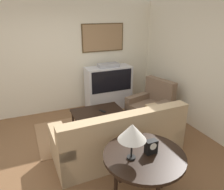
# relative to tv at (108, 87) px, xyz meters

# --- Properties ---
(ground_plane) EXTENTS (12.00, 12.00, 0.00)m
(ground_plane) POSITION_rel_tv_xyz_m (-1.25, -1.73, -0.58)
(ground_plane) COLOR brown
(wall_back) EXTENTS (12.00, 0.10, 2.70)m
(wall_back) POSITION_rel_tv_xyz_m (-1.23, 0.40, 0.78)
(wall_back) COLOR beige
(wall_back) RESTS_ON ground_plane
(wall_right) EXTENTS (0.06, 12.00, 2.70)m
(wall_right) POSITION_rel_tv_xyz_m (1.38, -1.73, 0.77)
(wall_right) COLOR beige
(wall_right) RESTS_ON ground_plane
(area_rug) EXTENTS (2.43, 1.42, 0.01)m
(area_rug) POSITION_rel_tv_xyz_m (-0.72, -0.93, -0.57)
(area_rug) COLOR #99704C
(area_rug) RESTS_ON ground_plane
(tv) EXTENTS (1.17, 0.48, 1.21)m
(tv) POSITION_rel_tv_xyz_m (0.00, 0.00, 0.00)
(tv) COLOR silver
(tv) RESTS_ON ground_plane
(couch) EXTENTS (2.26, 1.01, 0.95)m
(couch) POSITION_rel_tv_xyz_m (-0.61, -1.97, -0.25)
(couch) COLOR tan
(couch) RESTS_ON ground_plane
(armchair) EXTENTS (1.03, 0.99, 0.95)m
(armchair) POSITION_rel_tv_xyz_m (0.67, -1.02, -0.28)
(armchair) COLOR brown
(armchair) RESTS_ON ground_plane
(coffee_table) EXTENTS (1.07, 0.60, 0.42)m
(coffee_table) POSITION_rel_tv_xyz_m (-0.63, -0.90, -0.20)
(coffee_table) COLOR black
(coffee_table) RESTS_ON ground_plane
(console_table) EXTENTS (1.06, 1.06, 0.73)m
(console_table) POSITION_rel_tv_xyz_m (-0.73, -2.99, 0.08)
(console_table) COLOR black
(console_table) RESTS_ON ground_plane
(table_lamp) EXTENTS (0.35, 0.35, 0.48)m
(table_lamp) POSITION_rel_tv_xyz_m (-0.92, -2.99, 0.52)
(table_lamp) COLOR black
(table_lamp) RESTS_ON console_table
(mantel_clock) EXTENTS (0.15, 0.10, 0.18)m
(mantel_clock) POSITION_rel_tv_xyz_m (-0.63, -3.00, 0.24)
(mantel_clock) COLOR black
(mantel_clock) RESTS_ON console_table
(remote) EXTENTS (0.10, 0.16, 0.02)m
(remote) POSITION_rel_tv_xyz_m (-0.55, -0.99, -0.15)
(remote) COLOR black
(remote) RESTS_ON coffee_table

